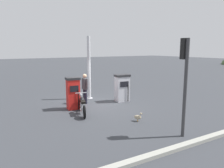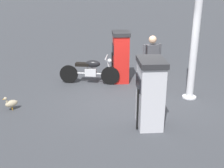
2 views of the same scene
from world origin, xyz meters
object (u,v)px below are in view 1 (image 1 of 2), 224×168
(wandering_duck, at_px, (138,117))
(motorcycle_near_pump, at_px, (82,105))
(fuel_pump_far, at_px, (122,88))
(roadside_traffic_light, at_px, (185,70))
(fuel_pump_near, at_px, (73,93))
(attendant_person, at_px, (85,87))
(canopy_support_pole, at_px, (89,69))

(wandering_duck, bearing_deg, motorcycle_near_pump, -145.08)
(wandering_duck, bearing_deg, fuel_pump_far, 156.16)
(roadside_traffic_light, bearing_deg, motorcycle_near_pump, -155.47)
(fuel_pump_near, distance_m, motorcycle_near_pump, 1.09)
(wandering_duck, xyz_separation_m, roadside_traffic_light, (2.03, 0.37, 2.19))
(fuel_pump_far, distance_m, attendant_person, 2.21)
(motorcycle_near_pump, relative_size, canopy_support_pole, 0.49)
(fuel_pump_far, height_order, wandering_duck, fuel_pump_far)
(roadside_traffic_light, bearing_deg, fuel_pump_near, -159.25)
(wandering_duck, relative_size, canopy_support_pole, 0.11)
(wandering_duck, distance_m, canopy_support_pole, 5.22)
(motorcycle_near_pump, height_order, roadside_traffic_light, roadside_traffic_light)
(fuel_pump_far, relative_size, motorcycle_near_pump, 0.85)
(fuel_pump_far, distance_m, canopy_support_pole, 2.38)
(fuel_pump_far, relative_size, attendant_person, 0.95)
(canopy_support_pole, bearing_deg, wandering_duck, -1.18)
(wandering_duck, bearing_deg, canopy_support_pole, 178.82)
(fuel_pump_far, distance_m, motorcycle_near_pump, 3.22)
(attendant_person, xyz_separation_m, roadside_traffic_light, (6.03, 1.01, 1.41))
(motorcycle_near_pump, bearing_deg, fuel_pump_near, -177.13)
(fuel_pump_near, height_order, canopy_support_pole, canopy_support_pole)
(attendant_person, xyz_separation_m, wandering_duck, (4.00, 0.63, -0.79))
(canopy_support_pole, bearing_deg, motorcycle_near_pump, -32.27)
(attendant_person, distance_m, wandering_duck, 4.13)
(attendant_person, height_order, wandering_duck, attendant_person)
(motorcycle_near_pump, bearing_deg, roadside_traffic_light, 24.53)
(attendant_person, bearing_deg, roadside_traffic_light, 9.51)
(motorcycle_near_pump, distance_m, attendant_person, 2.04)
(motorcycle_near_pump, xyz_separation_m, attendant_person, (-1.73, 0.95, 0.53))
(canopy_support_pole, bearing_deg, fuel_pump_near, -46.33)
(attendant_person, relative_size, wandering_duck, 4.20)
(roadside_traffic_light, bearing_deg, canopy_support_pole, -177.76)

